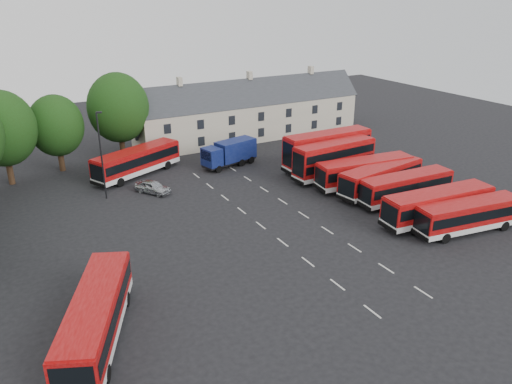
% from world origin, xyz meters
% --- Properties ---
extents(ground, '(140.00, 140.00, 0.00)m').
position_xyz_m(ground, '(0.00, 0.00, 0.00)').
color(ground, black).
rests_on(ground, ground).
extents(lane_markings, '(5.15, 33.80, 0.01)m').
position_xyz_m(lane_markings, '(2.50, 2.00, 0.01)').
color(lane_markings, beige).
rests_on(lane_markings, ground).
extents(terrace_houses, '(35.70, 7.13, 10.06)m').
position_xyz_m(terrace_houses, '(14.00, 30.00, 3.86)').
color(terrace_houses, beige).
rests_on(terrace_houses, ground).
extents(bus_row_a, '(11.06, 3.93, 3.06)m').
position_xyz_m(bus_row_a, '(16.28, -8.62, 1.84)').
color(bus_row_a, silver).
rests_on(bus_row_a, ground).
extents(bus_row_b, '(11.92, 3.71, 3.32)m').
position_xyz_m(bus_row_b, '(15.30, -5.78, 1.99)').
color(bus_row_b, silver).
rests_on(bus_row_b, ground).
extents(bus_row_c, '(11.08, 3.01, 3.11)m').
position_xyz_m(bus_row_c, '(16.37, -0.45, 1.87)').
color(bus_row_c, silver).
rests_on(bus_row_c, ground).
extents(bus_row_d, '(11.65, 4.35, 3.22)m').
position_xyz_m(bus_row_d, '(15.89, 2.87, 1.93)').
color(bus_row_d, silver).
rests_on(bus_row_d, ground).
extents(bus_row_e, '(11.96, 3.97, 3.32)m').
position_xyz_m(bus_row_e, '(15.54, 5.16, 1.99)').
color(bus_row_e, silver).
rests_on(bus_row_e, ground).
extents(bus_dd_south, '(10.93, 3.10, 4.43)m').
position_xyz_m(bus_dd_south, '(14.33, 9.36, 2.52)').
color(bus_dd_south, silver).
rests_on(bus_dd_south, ground).
extents(bus_dd_north, '(11.73, 2.74, 4.81)m').
position_xyz_m(bus_dd_north, '(15.42, 12.23, 2.74)').
color(bus_dd_north, silver).
rests_on(bus_dd_north, ground).
extents(bus_west, '(7.27, 11.85, 3.33)m').
position_xyz_m(bus_west, '(-17.63, -7.73, 2.00)').
color(bus_west, silver).
rests_on(bus_west, ground).
extents(bus_north, '(11.87, 7.38, 3.34)m').
position_xyz_m(bus_north, '(-6.19, 21.60, 2.01)').
color(bus_north, silver).
rests_on(bus_north, ground).
extents(box_truck, '(7.79, 3.96, 3.26)m').
position_xyz_m(box_truck, '(5.28, 19.29, 1.83)').
color(box_truck, black).
rests_on(box_truck, ground).
extents(silver_car, '(3.80, 4.50, 1.45)m').
position_xyz_m(silver_car, '(-6.44, 15.17, 0.73)').
color(silver_car, '#B6B9BE').
rests_on(silver_car, ground).
extents(lamppost, '(0.67, 0.38, 9.62)m').
position_xyz_m(lamppost, '(-11.38, 16.10, 5.13)').
color(lamppost, black).
rests_on(lamppost, ground).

